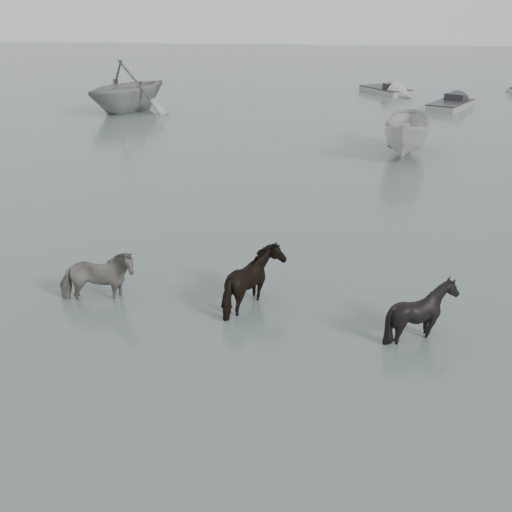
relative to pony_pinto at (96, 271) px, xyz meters
name	(u,v)px	position (x,y,z in m)	size (l,w,h in m)	color
ground	(278,298)	(3.95, 0.53, -0.72)	(140.00, 140.00, 0.00)	#4A5854
pony_pinto	(96,271)	(0.00, 0.00, 0.00)	(0.78, 1.71, 1.44)	black
pony_dark	(255,275)	(3.48, 0.05, 0.04)	(1.51, 1.29, 1.52)	black
pony_black	(423,304)	(6.87, -0.88, 0.00)	(1.17, 1.31, 1.44)	black
rowboat_trail	(127,84)	(-6.17, 23.13, 0.77)	(4.88, 5.66, 2.98)	#969896
boat_small	(407,133)	(8.21, 14.53, 0.19)	(1.77, 4.70, 1.81)	#B9B8B4
skiff_port	(451,102)	(11.96, 26.08, -0.35)	(5.12, 1.60, 0.75)	gray
skiff_mid	(386,88)	(8.66, 31.41, -0.35)	(4.95, 1.60, 0.75)	#959795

